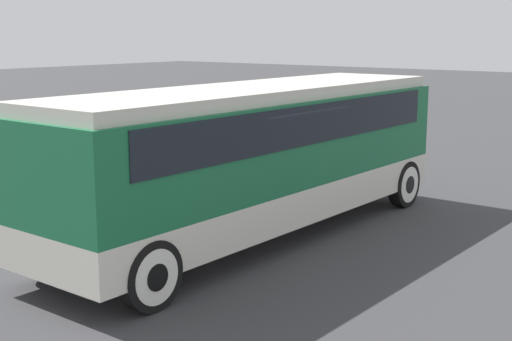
# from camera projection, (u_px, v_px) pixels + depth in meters

# --- Properties ---
(ground_plane) EXTENTS (120.00, 120.00, 0.00)m
(ground_plane) POSITION_uv_depth(u_px,v_px,m) (256.00, 237.00, 13.67)
(ground_plane) COLOR #38383A
(tour_bus) EXTENTS (9.61, 2.53, 2.88)m
(tour_bus) POSITION_uv_depth(u_px,v_px,m) (259.00, 147.00, 13.41)
(tour_bus) COLOR silver
(tour_bus) RESTS_ON ground_plane
(parked_car_near) EXTENTS (4.78, 1.79, 1.41)m
(parked_car_near) POSITION_uv_depth(u_px,v_px,m) (211.00, 141.00, 20.97)
(parked_car_near) COLOR navy
(parked_car_near) RESTS_ON ground_plane
(parked_car_mid) EXTENTS (4.05, 1.96, 1.49)m
(parked_car_mid) POSITION_uv_depth(u_px,v_px,m) (52.00, 147.00, 19.72)
(parked_car_mid) COLOR #7A6B5B
(parked_car_mid) RESTS_ON ground_plane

